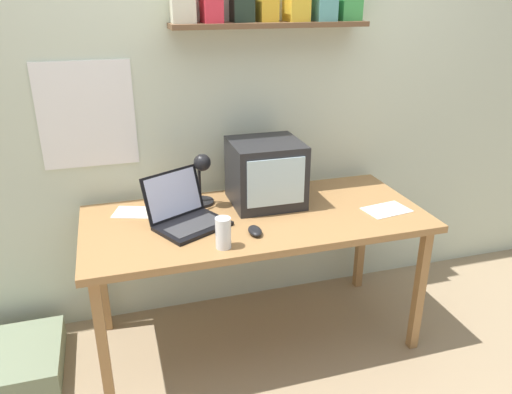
% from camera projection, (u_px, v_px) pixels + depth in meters
% --- Properties ---
extents(ground_plane, '(12.00, 12.00, 0.00)m').
position_uv_depth(ground_plane, '(256.00, 337.00, 2.75)').
color(ground_plane, '#9A8363').
extents(back_wall, '(5.60, 0.24, 2.60)m').
position_uv_depth(back_wall, '(232.00, 83.00, 2.65)').
color(back_wall, beige).
rests_on(back_wall, ground_plane).
extents(corner_desk, '(1.68, 0.75, 0.73)m').
position_uv_depth(corner_desk, '(256.00, 226.00, 2.49)').
color(corner_desk, '#A17242').
rests_on(corner_desk, ground_plane).
extents(crt_monitor, '(0.36, 0.35, 0.33)m').
position_uv_depth(crt_monitor, '(266.00, 173.00, 2.56)').
color(crt_monitor, '#232326').
rests_on(crt_monitor, corner_desk).
extents(laptop, '(0.42, 0.41, 0.24)m').
position_uv_depth(laptop, '(184.00, 212.00, 2.36)').
color(laptop, black).
rests_on(laptop, corner_desk).
extents(desk_lamp, '(0.14, 0.16, 0.28)m').
position_uv_depth(desk_lamp, '(201.00, 176.00, 2.53)').
color(desk_lamp, black).
rests_on(desk_lamp, corner_desk).
extents(juice_glass, '(0.07, 0.07, 0.14)m').
position_uv_depth(juice_glass, '(223.00, 234.00, 2.14)').
color(juice_glass, white).
rests_on(juice_glass, corner_desk).
extents(computer_mouse, '(0.06, 0.11, 0.03)m').
position_uv_depth(computer_mouse, '(255.00, 231.00, 2.28)').
color(computer_mouse, black).
rests_on(computer_mouse, corner_desk).
extents(loose_paper_near_monitor, '(0.24, 0.18, 0.00)m').
position_uv_depth(loose_paper_near_monitor, '(386.00, 210.00, 2.53)').
color(loose_paper_near_monitor, white).
rests_on(loose_paper_near_monitor, corner_desk).
extents(loose_paper_near_laptop, '(0.27, 0.21, 0.00)m').
position_uv_depth(loose_paper_near_laptop, '(138.00, 212.00, 2.50)').
color(loose_paper_near_laptop, white).
rests_on(loose_paper_near_laptop, corner_desk).
extents(floor_cushion, '(0.48, 0.48, 0.13)m').
position_uv_depth(floor_cushion, '(11.00, 362.00, 2.47)').
color(floor_cushion, gray).
rests_on(floor_cushion, ground_plane).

